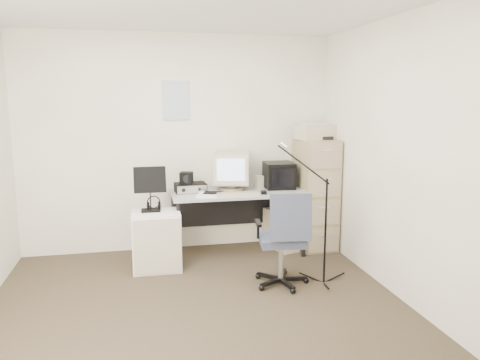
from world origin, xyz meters
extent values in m
cube|color=#2B251C|center=(0.00, 0.00, -0.01)|extent=(3.60, 3.60, 0.01)
cube|color=white|center=(0.00, 0.00, 2.50)|extent=(3.60, 3.60, 0.01)
cube|color=white|center=(0.00, 1.80, 1.25)|extent=(3.60, 0.02, 2.50)
cube|color=white|center=(0.00, -1.80, 1.25)|extent=(3.60, 0.02, 2.50)
cube|color=white|center=(1.80, 0.00, 1.25)|extent=(0.02, 3.60, 2.50)
cube|color=white|center=(-0.02, 1.79, 1.75)|extent=(0.30, 0.02, 0.44)
cube|color=tan|center=(1.58, 1.48, 0.65)|extent=(0.40, 0.60, 1.30)
cube|color=beige|center=(1.58, 1.51, 1.38)|extent=(0.48, 0.37, 0.17)
cube|color=#9A9A9A|center=(0.63, 1.45, 0.36)|extent=(1.50, 0.70, 0.73)
cube|color=beige|center=(0.58, 1.54, 0.95)|extent=(0.47, 0.49, 0.43)
cube|color=black|center=(1.15, 1.54, 0.88)|extent=(0.35, 0.37, 0.30)
cube|color=#BDB298|center=(0.90, 1.54, 0.81)|extent=(0.10, 0.10, 0.15)
cube|color=beige|center=(0.58, 1.22, 0.74)|extent=(0.48, 0.19, 0.03)
cube|color=black|center=(0.88, 1.24, 0.74)|extent=(0.07, 0.11, 0.03)
cube|color=black|center=(0.10, 1.52, 0.78)|extent=(0.36, 0.27, 0.10)
cube|color=black|center=(0.05, 1.49, 0.90)|extent=(0.17, 0.16, 0.13)
cube|color=white|center=(0.28, 1.30, 0.74)|extent=(0.31, 0.36, 0.02)
cube|color=beige|center=(1.17, 1.51, 0.23)|extent=(0.34, 0.53, 0.45)
cube|color=#3A4155|center=(0.85, 0.45, 0.46)|extent=(0.60, 0.60, 0.93)
cube|color=white|center=(-0.31, 1.12, 0.31)|extent=(0.50, 0.41, 0.61)
cube|color=black|center=(-0.35, 1.18, 0.85)|extent=(0.36, 0.24, 0.48)
torus|color=black|center=(-0.32, 1.25, 0.66)|extent=(0.16, 0.16, 0.03)
cylinder|color=black|center=(1.27, 0.41, 0.68)|extent=(0.03, 0.03, 1.35)
camera|label=1|loc=(-0.45, -3.65, 1.80)|focal=35.00mm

